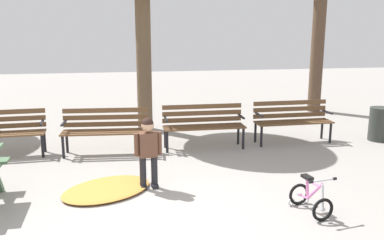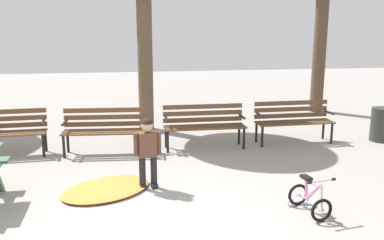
{
  "view_description": "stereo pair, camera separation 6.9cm",
  "coord_description": "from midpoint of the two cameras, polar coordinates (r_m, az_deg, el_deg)",
  "views": [
    {
      "loc": [
        -0.31,
        -4.61,
        2.35
      ],
      "look_at": [
        0.85,
        2.02,
        0.85
      ],
      "focal_mm": 39.09,
      "sensor_mm": 36.0,
      "label": 1
    },
    {
      "loc": [
        -0.24,
        -4.62,
        2.35
      ],
      "look_at": [
        0.85,
        2.02,
        0.85
      ],
      "focal_mm": 39.09,
      "sensor_mm": 36.0,
      "label": 2
    }
  ],
  "objects": [
    {
      "name": "park_bench_far_right",
      "position": [
        8.9,
        13.85,
        0.26
      ],
      "size": [
        1.61,
        0.48,
        0.85
      ],
      "color": "brown",
      "rests_on": "ground"
    },
    {
      "name": "leaf_pile",
      "position": [
        6.32,
        -11.29,
        -9.16
      ],
      "size": [
        1.66,
        1.53,
        0.07
      ],
      "primitive_type": "ellipsoid",
      "rotation": [
        0.0,
        0.0,
        0.57
      ],
      "color": "#C68438",
      "rests_on": "ground"
    },
    {
      "name": "park_bench_right",
      "position": [
        8.25,
        1.89,
        -0.34
      ],
      "size": [
        1.6,
        0.47,
        0.85
      ],
      "color": "brown",
      "rests_on": "ground"
    },
    {
      "name": "park_bench_left",
      "position": [
        8.03,
        -11.38,
        -0.94
      ],
      "size": [
        1.63,
        0.58,
        0.85
      ],
      "color": "brown",
      "rests_on": "ground"
    },
    {
      "name": "kids_bicycle",
      "position": [
        5.67,
        16.05,
        -10.24
      ],
      "size": [
        0.44,
        0.6,
        0.54
      ],
      "color": "black",
      "rests_on": "ground"
    },
    {
      "name": "park_bench_far_left",
      "position": [
        8.47,
        -24.38,
        -1.12
      ],
      "size": [
        1.62,
        0.54,
        0.85
      ],
      "color": "brown",
      "rests_on": "ground"
    },
    {
      "name": "child_standing",
      "position": [
        6.15,
        -5.76,
        -3.71
      ],
      "size": [
        0.41,
        0.19,
        1.07
      ],
      "color": "black",
      "rests_on": "ground"
    },
    {
      "name": "trash_bin",
      "position": [
        9.63,
        24.62,
        -0.56
      ],
      "size": [
        0.44,
        0.44,
        0.71
      ],
      "primitive_type": "cylinder",
      "color": "#2D332D",
      "rests_on": "ground"
    },
    {
      "name": "ground",
      "position": [
        5.19,
        -5.46,
        -14.44
      ],
      "size": [
        36.0,
        36.0,
        0.0
      ],
      "primitive_type": "plane",
      "color": "gray"
    }
  ]
}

